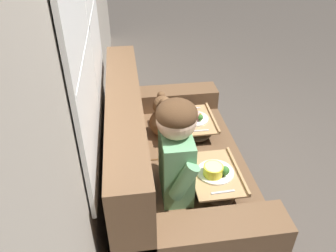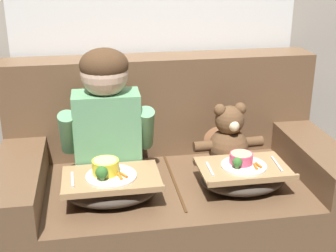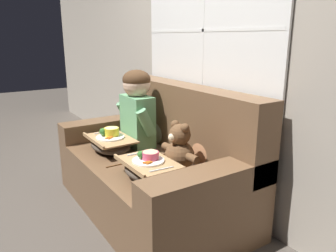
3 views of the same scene
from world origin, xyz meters
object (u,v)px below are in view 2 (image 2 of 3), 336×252
object	(u,v)px
couch	(169,186)
throw_pillow_behind_teddy	(218,125)
throw_pillow_behind_child	(106,132)
lap_tray_teddy	(243,176)
child_figure	(106,109)
teddy_bear	(229,140)
lap_tray_child	(111,186)

from	to	relation	value
couch	throw_pillow_behind_teddy	bearing A→B (deg)	34.14
throw_pillow_behind_child	lap_tray_teddy	distance (m)	0.80
child_figure	teddy_bear	world-z (taller)	child_figure
couch	child_figure	xyz separation A→B (m)	(-0.32, -0.00, 0.46)
lap_tray_teddy	teddy_bear	bearing A→B (deg)	89.80
throw_pillow_behind_child	child_figure	xyz separation A→B (m)	(-0.00, -0.22, 0.21)
child_figure	teddy_bear	xyz separation A→B (m)	(0.63, -0.00, -0.21)
throw_pillow_behind_teddy	lap_tray_child	size ratio (longest dim) A/B	0.69
couch	child_figure	distance (m)	0.56
lap_tray_child	lap_tray_teddy	distance (m)	0.63
throw_pillow_behind_child	lap_tray_child	xyz separation A→B (m)	(-0.00, -0.47, -0.09)
couch	lap_tray_teddy	size ratio (longest dim) A/B	3.97
couch	lap_tray_teddy	xyz separation A→B (m)	(0.32, -0.26, 0.16)
throw_pillow_behind_teddy	lap_tray_teddy	bearing A→B (deg)	-90.08
couch	lap_tray_child	xyz separation A→B (m)	(-0.32, -0.26, 0.16)
throw_pillow_behind_child	teddy_bear	size ratio (longest dim) A/B	0.89
throw_pillow_behind_teddy	lap_tray_teddy	world-z (taller)	throw_pillow_behind_teddy
throw_pillow_behind_teddy	lap_tray_child	distance (m)	0.80
couch	throw_pillow_behind_child	size ratio (longest dim) A/B	5.05
teddy_bear	lap_tray_teddy	world-z (taller)	teddy_bear
couch	throw_pillow_behind_teddy	world-z (taller)	couch
lap_tray_teddy	couch	bearing A→B (deg)	140.61
couch	lap_tray_teddy	bearing A→B (deg)	-39.39
child_figure	lap_tray_child	distance (m)	0.39
lap_tray_teddy	child_figure	bearing A→B (deg)	158.00
child_figure	lap_tray_teddy	bearing A→B (deg)	-22.00
throw_pillow_behind_teddy	child_figure	world-z (taller)	child_figure
child_figure	lap_tray_teddy	xyz separation A→B (m)	(0.63, -0.26, -0.30)
child_figure	lap_tray_child	world-z (taller)	child_figure
throw_pillow_behind_child	throw_pillow_behind_teddy	world-z (taller)	throw_pillow_behind_child
teddy_bear	lap_tray_teddy	xyz separation A→B (m)	(-0.00, -0.25, -0.08)
teddy_bear	lap_tray_teddy	size ratio (longest dim) A/B	0.89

